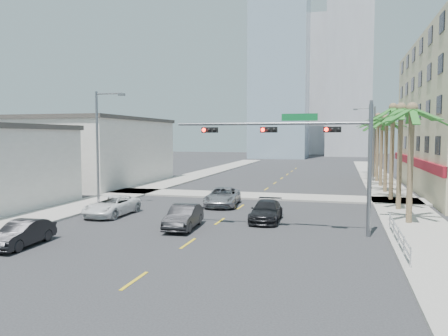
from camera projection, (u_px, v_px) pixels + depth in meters
The scene contains 25 objects.
ground at pixel (156, 266), 18.49m from camera, with size 260.00×260.00×0.00m, color #262628.
sidewalk_right at pixel (399, 205), 34.61m from camera, with size 4.00×120.00×0.15m, color gray.
sidewalk_left at pixel (125, 194), 40.86m from camera, with size 4.00×120.00×0.15m, color gray.
sidewalk_cross at pixel (255, 196), 39.66m from camera, with size 80.00×4.00×0.15m, color gray.
building_left_far at pixel (99, 153), 50.26m from camera, with size 11.00×18.00×7.20m, color beige.
tower_far_left at pixel (280, 63), 110.30m from camera, with size 14.00×14.00×48.00m, color #99B2C6.
tower_far_right at pixel (349, 47), 119.88m from camera, with size 12.00×12.00×60.00m, color #ADADB2.
tower_far_center at pixel (309, 87), 138.10m from camera, with size 16.00×16.00×42.00m, color #ADADB2.
traffic_signal_mast at pixel (310, 144), 24.27m from camera, with size 11.12×0.54×7.20m.
palm_tree_0 at pixel (412, 110), 26.51m from camera, with size 4.80×4.80×7.80m.
palm_tree_1 at pixel (401, 109), 31.49m from camera, with size 4.80×4.80×8.16m.
palm_tree_2 at pixel (393, 109), 36.47m from camera, with size 4.80×4.80×8.52m.
palm_tree_3 at pixel (387, 119), 41.53m from camera, with size 4.80×4.80×7.80m.
palm_tree_4 at pixel (382, 118), 46.51m from camera, with size 4.80×4.80×8.16m.
palm_tree_5 at pixel (378, 117), 51.49m from camera, with size 4.80×4.80×8.52m.
palm_tree_6 at pixel (375, 124), 56.55m from camera, with size 4.80×4.80×7.80m.
palm_tree_7 at pixel (372, 122), 61.53m from camera, with size 4.80×4.80×8.16m.
streetlight_left at pixel (100, 142), 34.46m from camera, with size 2.55×0.25×9.00m.
streetlight_right at pixel (372, 140), 51.85m from camera, with size 2.55×0.25×9.00m.
guardrail at pixel (398, 234), 21.53m from camera, with size 0.08×8.08×1.00m.
car_parked_mid at pixel (22, 234), 21.74m from camera, with size 1.36×3.90×1.28m, color black.
car_parked_far at pixel (112, 206), 30.18m from camera, with size 2.28×4.93×1.37m, color white.
car_lane_left at pixel (184, 217), 25.94m from camera, with size 1.48×4.25×1.40m, color black.
car_lane_center at pixel (223, 197), 34.40m from camera, with size 2.40×5.20×1.45m, color #A5A4A8.
car_lane_right at pixel (266, 211), 28.17m from camera, with size 1.85×4.54×1.32m, color black.
Camera 1 is at (7.52, -16.76, 5.48)m, focal length 35.00 mm.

